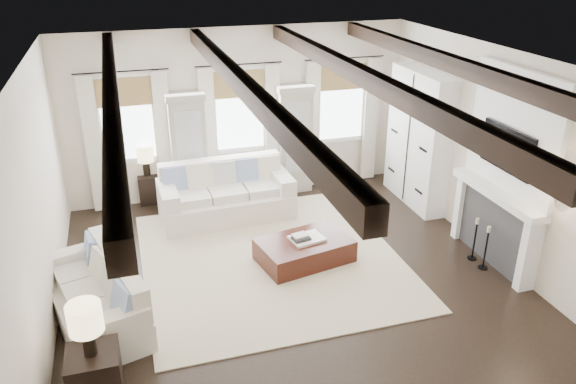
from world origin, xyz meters
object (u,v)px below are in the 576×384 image
object	(u,v)px
sofa_back	(225,195)
side_table_back	(149,188)
side_table_front	(95,374)
sofa_left	(99,297)
ottoman	(304,251)

from	to	relation	value
sofa_back	side_table_back	distance (m)	1.63
side_table_front	sofa_left	bearing A→B (deg)	88.18
sofa_back	side_table_front	bearing A→B (deg)	-119.38
ottoman	side_table_back	distance (m)	3.63
sofa_left	sofa_back	bearing A→B (deg)	49.62
sofa_left	side_table_back	size ratio (longest dim) A/B	3.95
sofa_back	side_table_back	world-z (taller)	sofa_back
sofa_back	side_table_back	size ratio (longest dim) A/B	4.22
sofa_back	sofa_left	size ratio (longest dim) A/B	1.07
side_table_back	side_table_front	bearing A→B (deg)	-100.64
sofa_left	side_table_back	bearing A→B (deg)	76.03
sofa_left	side_table_front	distance (m)	1.39
side_table_front	side_table_back	xyz separation A→B (m)	(0.93, 4.93, 0.00)
sofa_back	ottoman	xyz separation A→B (m)	(0.86, -1.93, -0.22)
sofa_back	ottoman	world-z (taller)	sofa_back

